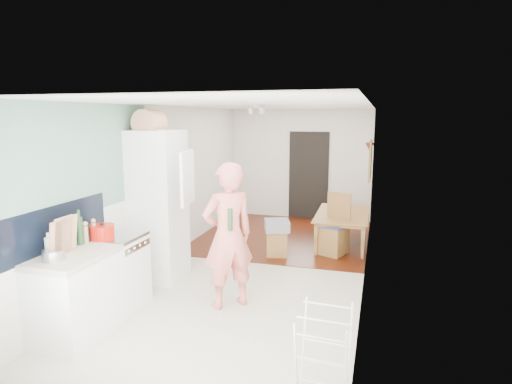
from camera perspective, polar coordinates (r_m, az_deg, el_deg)
The scene contains 32 objects.
room_shell at distance 6.47m, azimuth 0.34°, elevation 0.36°, with size 3.20×7.00×2.50m, color white, non-canonical shape.
floor at distance 6.79m, azimuth 0.33°, elevation -10.09°, with size 3.20×7.00×0.01m, color beige.
wood_floor_overlay at distance 8.50m, azimuth 3.76°, elevation -5.90°, with size 3.20×3.30×0.01m, color #511709.
sage_wall_panel at distance 5.33m, azimuth -22.64°, elevation 4.01°, with size 0.02×3.00×1.30m, color gray.
tile_splashback at distance 5.03m, azimuth -25.97°, elevation -4.67°, with size 0.02×1.90×0.50m, color black.
doorway_recess at distance 9.83m, azimuth 7.03°, elevation 2.16°, with size 0.90×0.04×2.00m, color black.
base_cabinet at distance 5.07m, azimuth -22.87°, elevation -12.90°, with size 0.60×0.90×0.86m, color white.
worktop at distance 4.92m, azimuth -23.24°, elevation -7.94°, with size 0.62×0.92×0.06m, color beige.
range_cooker at distance 5.62m, azimuth -18.02°, elevation -10.20°, with size 0.60×0.60×0.88m, color white.
cooker_top at distance 5.48m, azimuth -18.28°, elevation -5.68°, with size 0.60×0.60×0.04m, color #B3B3B6.
fridge_housing at distance 6.27m, azimuth -12.90°, elevation -1.84°, with size 0.66×0.66×2.15m, color white.
fridge_door at distance 5.65m, azimuth -9.14°, elevation 1.89°, with size 0.56×0.04×0.70m, color white.
fridge_interior at distance 6.05m, azimuth -10.50°, elevation 2.39°, with size 0.02×0.52×0.66m, color white.
pinboard at distance 8.07m, azimuth 15.02°, elevation 4.11°, with size 0.03×0.90×0.70m, color tan.
pinboard_frame at distance 8.07m, azimuth 14.91°, elevation 4.11°, with size 0.01×0.94×0.74m, color #9E6C35.
wall_sconce at distance 8.70m, azimuth 14.92°, elevation 5.85°, with size 0.18×0.18×0.16m, color maroon.
person at distance 5.20m, azimuth -3.76°, elevation -4.14°, with size 0.78×0.51×2.13m, color #EE776B.
dining_table at distance 8.05m, azimuth 11.63°, elevation -5.17°, with size 1.43×0.80×0.50m, color #9E6C35.
dining_chair at distance 7.41m, azimuth 10.18°, elevation -4.30°, with size 0.44×0.44×1.05m, color #9E6C35, non-canonical shape.
stool at distance 7.30m, azimuth 2.84°, elevation -6.83°, with size 0.34×0.34×0.44m, color #9E6C35, non-canonical shape.
grey_drape at distance 7.20m, azimuth 2.81°, elevation -4.48°, with size 0.40×0.40×0.18m, color gray.
drying_rack at distance 3.79m, azimuth 9.04°, elevation -20.80°, with size 0.41×0.37×0.80m, color white, non-canonical shape.
bread_bin at distance 6.12m, azimuth -14.02°, elevation 8.94°, with size 0.38×0.36×0.20m, color tan, non-canonical shape.
red_casserole at distance 5.34m, azimuth -19.83°, elevation -5.05°, with size 0.29×0.29×0.17m, color red.
steel_pan at distance 4.77m, azimuth -25.40°, elevation -7.60°, with size 0.22×0.22×0.11m, color #B3B3B6.
held_bottle at distance 5.06m, azimuth -3.46°, elevation -3.70°, with size 0.06×0.06×0.27m, color #1E441F.
bottle_a at distance 5.19m, azimuth -22.45°, elevation -4.79°, with size 0.07×0.07×0.32m, color #1E441F.
bottle_b at distance 5.20m, azimuth -22.51°, elevation -5.13°, with size 0.06×0.06×0.25m, color #1E441F.
bottle_c at distance 4.87m, azimuth -25.85°, elevation -6.66°, with size 0.08×0.08×0.21m, color silver.
pepper_mill_front at distance 5.24m, azimuth -21.75°, elevation -5.29°, with size 0.05×0.05×0.20m, color tan.
pepper_mill_back at distance 5.36m, azimuth -20.80°, elevation -4.91°, with size 0.05×0.05×0.19m, color tan.
chopping_boards at distance 4.86m, azimuth -24.33°, elevation -5.35°, with size 0.04×0.30×0.41m, color tan, non-canonical shape.
Camera 1 is at (1.74, -6.13, 2.34)m, focal length 30.00 mm.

